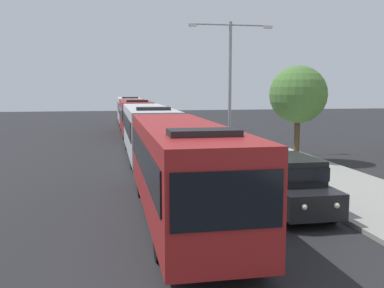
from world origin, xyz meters
The scene contains 7 objects.
bus_lead centered at (-1.30, 11.30, 1.69)m, with size 2.58×11.30×3.21m.
bus_second_in_line centered at (-1.30, 24.26, 1.69)m, with size 2.58×12.35×3.21m.
bus_middle centered at (-1.30, 37.77, 1.69)m, with size 2.58×12.05×3.21m.
bus_fourth_in_line centered at (-1.30, 50.17, 1.69)m, with size 2.58×11.05×3.21m.
white_suv centered at (2.40, 11.32, 1.03)m, with size 1.86×4.53×1.90m.
streetlamp_mid centered at (4.10, 25.17, 5.16)m, with size 5.50×0.28×8.21m.
roadside_tree centered at (6.93, 20.98, 3.83)m, with size 3.25×3.25×5.32m.
Camera 1 is at (-3.55, -2.54, 4.21)m, focal length 41.36 mm.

